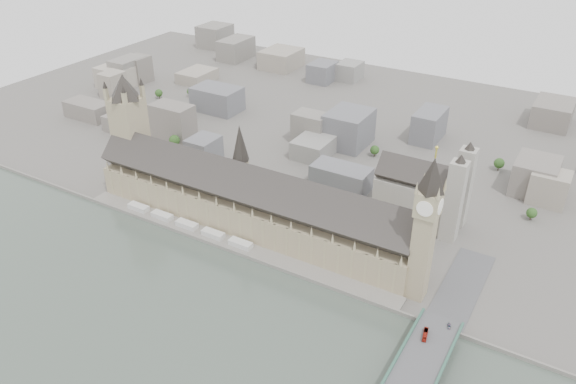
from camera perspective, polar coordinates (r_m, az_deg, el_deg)
The scene contains 13 objects.
ground at distance 424.42m, azimuth -5.40°, elevation -4.82°, with size 900.00×900.00×0.00m, color #595651.
embankment_wall at distance 413.87m, azimuth -6.61°, elevation -5.66°, with size 600.00×1.50×3.00m, color slate.
river_terrace at distance 418.97m, azimuth -6.00°, elevation -5.21°, with size 270.00×15.00×2.00m, color slate.
terrace_tents at distance 439.03m, azimuth -10.23°, elevation -3.27°, with size 118.00×7.00×4.00m.
palace_of_westminster at distance 425.45m, azimuth -4.02°, elevation -1.01°, with size 265.00×40.73×55.44m.
elizabeth_tower at distance 347.91m, azimuth 13.85°, elevation -2.81°, with size 17.00×17.00×107.50m.
victoria_tower at distance 487.48m, azimuth -15.79°, elevation 6.41°, with size 30.00×30.00×100.00m.
central_tower at distance 418.17m, azimuth -4.85°, elevation 3.87°, with size 13.00×13.00×48.00m.
westminster_abbey at distance 443.05m, azimuth 13.57°, elevation -0.13°, with size 68.00×36.00×64.00m.
city_skyline_inland at distance 606.37m, azimuth 8.07°, elevation 8.24°, with size 720.00×360.00×38.00m, color gray, non-canonical shape.
park_trees at distance 466.74m, azimuth -2.22°, elevation -0.08°, with size 110.00×30.00×15.00m, color #254A1A, non-canonical shape.
red_bus_north at distance 338.64m, azimuth 13.77°, elevation -13.87°, with size 2.44×10.45×2.91m, color #A21F12.
car_approach at distance 348.31m, azimuth 16.04°, elevation -12.96°, with size 1.83×4.49×1.30m, color gray.
Camera 1 is at (209.72, -278.31, 242.28)m, focal length 35.00 mm.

